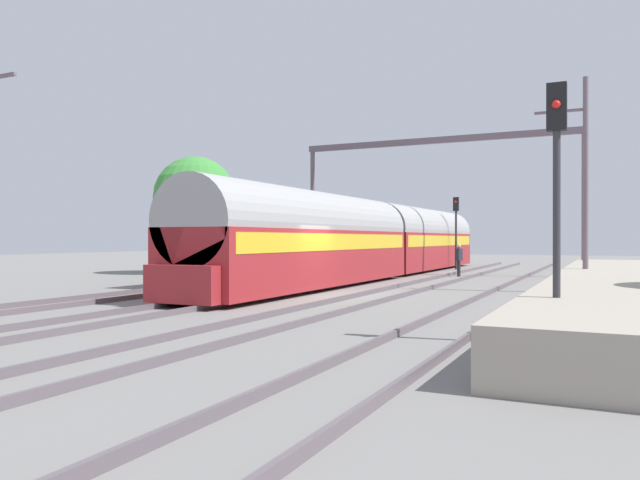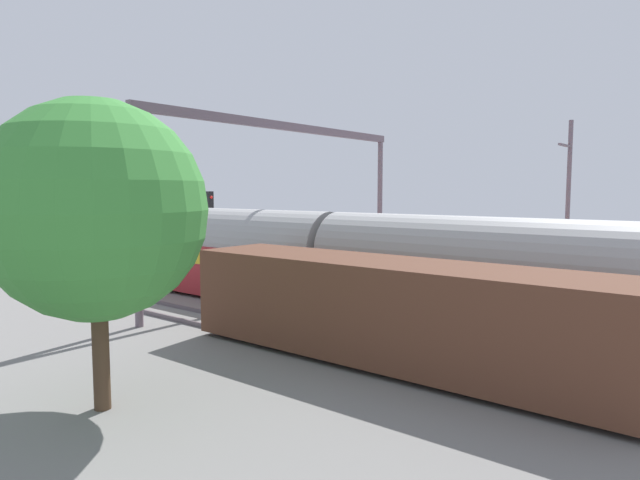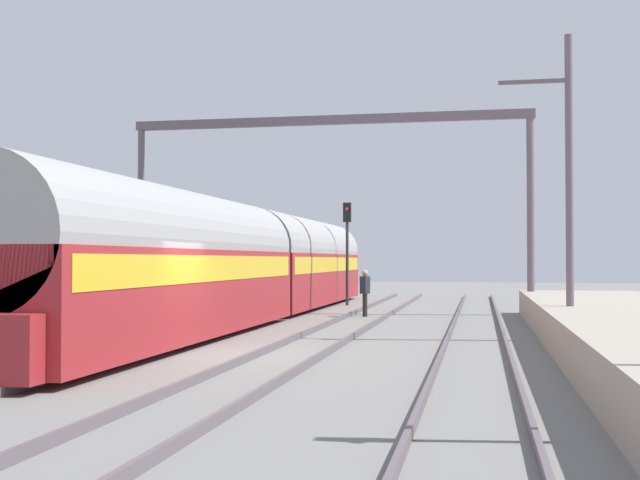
# 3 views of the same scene
# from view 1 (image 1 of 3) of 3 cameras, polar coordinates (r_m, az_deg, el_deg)

# --- Properties ---
(ground) EXTENTS (120.00, 120.00, 0.00)m
(ground) POSITION_cam_1_polar(r_m,az_deg,el_deg) (22.00, 0.88, -5.13)
(ground) COLOR slate
(track_far_west) EXTENTS (1.52, 60.00, 0.16)m
(track_far_west) POSITION_cam_1_polar(r_m,az_deg,el_deg) (25.02, -11.50, -4.32)
(track_far_west) COLOR #5D5259
(track_far_west) RESTS_ON ground
(track_west) EXTENTS (1.52, 60.00, 0.16)m
(track_west) POSITION_cam_1_polar(r_m,az_deg,el_deg) (22.88, -3.60, -4.73)
(track_west) COLOR #5D5259
(track_west) RESTS_ON ground
(track_east) EXTENTS (1.52, 60.00, 0.16)m
(track_east) POSITION_cam_1_polar(r_m,az_deg,el_deg) (21.26, 5.71, -5.10)
(track_east) COLOR #5D5259
(track_east) RESTS_ON ground
(track_far_east) EXTENTS (1.52, 60.00, 0.16)m
(track_far_east) POSITION_cam_1_polar(r_m,az_deg,el_deg) (20.27, 16.24, -5.36)
(track_far_east) COLOR #5D5259
(track_far_east) RESTS_ON ground
(platform) EXTENTS (4.40, 28.00, 0.90)m
(platform) POSITION_cam_1_polar(r_m,az_deg,el_deg) (21.98, 26.99, -3.97)
(platform) COLOR #A39989
(platform) RESTS_ON ground
(passenger_train) EXTENTS (2.93, 32.85, 3.82)m
(passenger_train) POSITION_cam_1_polar(r_m,az_deg,el_deg) (32.39, 5.48, 0.04)
(passenger_train) COLOR maroon
(passenger_train) RESTS_ON ground
(freight_car) EXTENTS (2.80, 13.00, 2.70)m
(freight_car) POSITION_cam_1_polar(r_m,az_deg,el_deg) (29.54, -5.04, -0.94)
(freight_car) COLOR #563323
(freight_car) RESTS_ON ground
(person_crossing) EXTENTS (0.35, 0.46, 1.73)m
(person_crossing) POSITION_cam_1_polar(r_m,az_deg,el_deg) (33.38, 12.82, -1.58)
(person_crossing) COLOR #252525
(person_crossing) RESTS_ON ground
(railway_signal_near) EXTENTS (0.36, 0.30, 4.96)m
(railway_signal_near) POSITION_cam_1_polar(r_m,az_deg,el_deg) (12.43, 21.21, 5.49)
(railway_signal_near) COLOR #2D2D33
(railway_signal_near) RESTS_ON ground
(railway_signal_far) EXTENTS (0.36, 0.30, 4.74)m
(railway_signal_far) POSITION_cam_1_polar(r_m,az_deg,el_deg) (41.01, 12.57, 1.57)
(railway_signal_far) COLOR #2D2D33
(railway_signal_far) RESTS_ON ground
(catenary_gantry) EXTENTS (16.16, 0.28, 7.86)m
(catenary_gantry) POSITION_cam_1_polar(r_m,az_deg,el_deg) (35.97, 10.71, 6.29)
(catenary_gantry) COLOR #675764
(catenary_gantry) RESTS_ON ground
(catenary_pole_east_mid) EXTENTS (1.90, 0.20, 8.00)m
(catenary_pole_east_mid) POSITION_cam_1_polar(r_m,az_deg,el_deg) (24.69, 23.42, 5.07)
(catenary_pole_east_mid) COLOR #675764
(catenary_pole_east_mid) RESTS_ON ground
(tree_west_background) EXTENTS (4.76, 4.76, 6.77)m
(tree_west_background) POSITION_cam_1_polar(r_m,az_deg,el_deg) (36.16, -11.57, 3.87)
(tree_west_background) COLOR #4C3826
(tree_west_background) RESTS_ON ground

